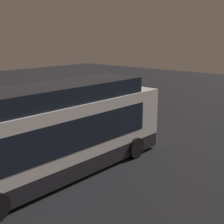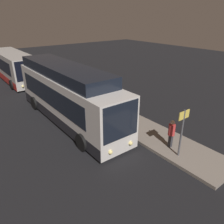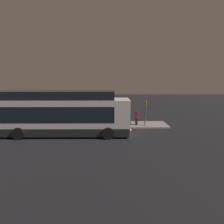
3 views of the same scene
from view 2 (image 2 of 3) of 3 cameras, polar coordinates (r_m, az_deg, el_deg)
ground at (r=16.09m, az=-10.32°, el=-2.07°), size 80.00×80.00×0.00m
platform at (r=17.42m, az=-1.91°, el=0.73°), size 20.00×2.61×0.17m
bus_lead at (r=15.51m, az=-11.56°, el=4.08°), size 11.56×2.80×3.94m
bus_second at (r=27.84m, az=-24.33°, el=10.76°), size 10.42×2.90×3.11m
passenger_boarding at (r=12.51m, az=15.25°, el=-5.23°), size 0.40×0.40×1.62m
passenger_waiting at (r=15.38m, az=1.12°, el=1.30°), size 0.58×0.66×1.62m
passenger_with_bags at (r=14.75m, az=2.78°, el=0.43°), size 0.53×0.63×1.68m
suitcase at (r=15.33m, az=4.11°, el=-0.90°), size 0.43×0.25×0.95m
sign_post at (r=11.48m, az=17.89°, el=-3.88°), size 0.10×0.78×2.63m
trash_bin at (r=14.08m, az=5.80°, el=-3.53°), size 0.44×0.44×0.65m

